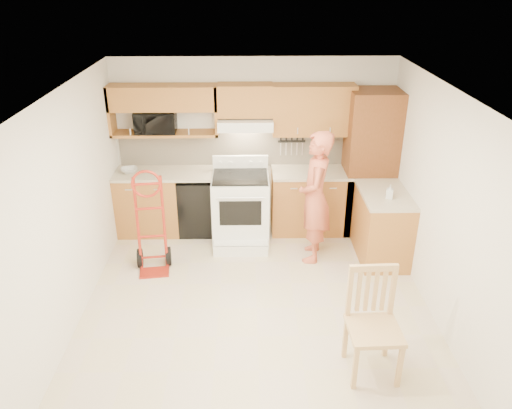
{
  "coord_description": "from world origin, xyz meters",
  "views": [
    {
      "loc": [
        -0.09,
        -4.77,
        3.6
      ],
      "look_at": [
        0.0,
        0.5,
        1.1
      ],
      "focal_mm": 35.24,
      "sensor_mm": 36.0,
      "label": 1
    }
  ],
  "objects_px": {
    "range": "(241,204)",
    "hand_truck": "(151,227)",
    "dining_chair": "(375,327)",
    "microwave": "(156,121)",
    "person": "(315,197)"
  },
  "relations": [
    {
      "from": "range",
      "to": "hand_truck",
      "type": "xyz_separation_m",
      "value": [
        -1.13,
        -0.76,
        0.05
      ]
    },
    {
      "from": "hand_truck",
      "to": "dining_chair",
      "type": "relative_size",
      "value": 1.16
    },
    {
      "from": "microwave",
      "to": "range",
      "type": "xyz_separation_m",
      "value": [
        1.18,
        -0.47,
        -1.06
      ]
    },
    {
      "from": "hand_truck",
      "to": "dining_chair",
      "type": "height_order",
      "value": "hand_truck"
    },
    {
      "from": "person",
      "to": "dining_chair",
      "type": "xyz_separation_m",
      "value": [
        0.31,
        -2.16,
        -0.35
      ]
    },
    {
      "from": "dining_chair",
      "to": "hand_truck",
      "type": "bearing_deg",
      "value": 140.13
    },
    {
      "from": "microwave",
      "to": "dining_chair",
      "type": "relative_size",
      "value": 0.52
    },
    {
      "from": "hand_truck",
      "to": "dining_chair",
      "type": "distance_m",
      "value": 3.06
    },
    {
      "from": "range",
      "to": "person",
      "type": "relative_size",
      "value": 0.65
    },
    {
      "from": "person",
      "to": "range",
      "type": "bearing_deg",
      "value": -107.92
    },
    {
      "from": "dining_chair",
      "to": "person",
      "type": "bearing_deg",
      "value": 96.16
    },
    {
      "from": "person",
      "to": "hand_truck",
      "type": "bearing_deg",
      "value": -74.23
    },
    {
      "from": "person",
      "to": "dining_chair",
      "type": "relative_size",
      "value": 1.64
    },
    {
      "from": "person",
      "to": "microwave",
      "type": "bearing_deg",
      "value": -105.61
    },
    {
      "from": "microwave",
      "to": "dining_chair",
      "type": "distance_m",
      "value": 4.12
    }
  ]
}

